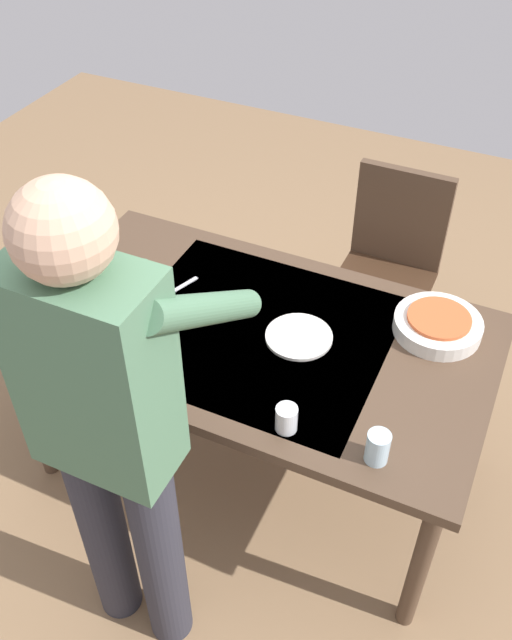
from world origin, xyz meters
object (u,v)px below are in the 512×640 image
at_px(chair_near, 390,260).
at_px(water_cup_near_right, 286,419).
at_px(wine_glass_left, 163,345).
at_px(dining_table, 256,345).
at_px(serving_bowl_pasta, 438,324).
at_px(person_server, 111,428).
at_px(wine_bottle, 97,251).
at_px(water_cup_near_left, 378,447).
at_px(dinner_plate_near, 299,337).

distance_m(chair_near, water_cup_near_right, 1.22).
bearing_deg(wine_glass_left, dining_table, -124.07).
bearing_deg(serving_bowl_pasta, person_server, 56.90).
distance_m(dining_table, water_cup_near_right, 0.45).
bearing_deg(wine_bottle, serving_bowl_pasta, -169.90).
bearing_deg(dining_table, water_cup_near_right, 126.63).
bearing_deg(wine_glass_left, water_cup_near_left, 175.11).
height_order(dining_table, water_cup_near_right, water_cup_near_right).
xyz_separation_m(person_server, wine_glass_left, (0.12, -0.44, -0.14)).
relative_size(person_server, water_cup_near_right, 19.53).
distance_m(dining_table, dinner_plate_near, 0.17).
xyz_separation_m(person_server, water_cup_near_right, (-0.33, -0.37, -0.20)).
bearing_deg(chair_near, water_cup_near_left, 103.61).
bearing_deg(water_cup_near_right, wine_bottle, -22.85).
height_order(dining_table, chair_near, chair_near).
xyz_separation_m(water_cup_near_right, serving_bowl_pasta, (-0.30, -0.61, -0.01)).
relative_size(wine_glass_left, serving_bowl_pasta, 0.50).
xyz_separation_m(chair_near, person_server, (0.32, 1.56, 0.43)).
distance_m(chair_near, person_server, 1.65).
distance_m(wine_bottle, dinner_plate_near, 0.82).
bearing_deg(dinner_plate_near, dining_table, 11.12).
height_order(water_cup_near_left, water_cup_near_right, water_cup_near_left).
xyz_separation_m(wine_glass_left, water_cup_near_right, (-0.45, 0.07, -0.06)).
relative_size(person_server, dinner_plate_near, 7.34).
bearing_deg(serving_bowl_pasta, wine_bottle, 10.10).
distance_m(water_cup_near_left, serving_bowl_pasta, 0.60).
bearing_deg(dinner_plate_near, wine_bottle, -0.65).
relative_size(person_server, wine_glass_left, 11.19).
bearing_deg(serving_bowl_pasta, dinner_plate_near, 28.62).
distance_m(water_cup_near_left, water_cup_near_right, 0.28).
bearing_deg(water_cup_near_left, dinner_plate_near, -43.93).
height_order(person_server, water_cup_near_left, person_server).
relative_size(water_cup_near_left, serving_bowl_pasta, 0.35).
xyz_separation_m(water_cup_near_right, dinner_plate_near, (0.11, -0.38, -0.04)).
height_order(wine_bottle, serving_bowl_pasta, wine_bottle).
distance_m(wine_bottle, water_cup_near_right, 1.00).
height_order(dining_table, wine_bottle, wine_bottle).
relative_size(water_cup_near_right, serving_bowl_pasta, 0.29).
distance_m(dining_table, chair_near, 0.89).
relative_size(wine_bottle, water_cup_near_left, 2.82).
height_order(dining_table, water_cup_near_left, water_cup_near_left).
bearing_deg(water_cup_near_left, person_server, 31.51).
bearing_deg(person_server, water_cup_near_left, -148.49).
height_order(chair_near, water_cup_near_right, chair_near).
distance_m(wine_bottle, wine_glass_left, 0.57).
height_order(person_server, water_cup_near_right, person_server).
xyz_separation_m(chair_near, wine_glass_left, (0.44, 1.13, 0.30)).
bearing_deg(serving_bowl_pasta, chair_near, -61.73).
bearing_deg(water_cup_near_right, dining_table, -53.37).
bearing_deg(wine_bottle, dining_table, 176.70).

